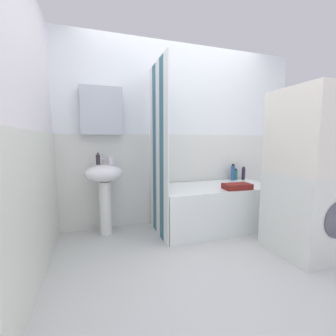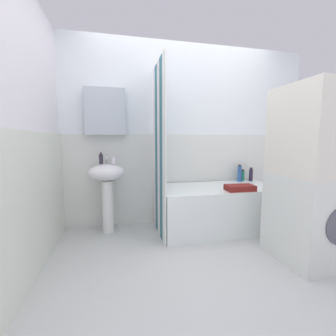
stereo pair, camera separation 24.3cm
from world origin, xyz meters
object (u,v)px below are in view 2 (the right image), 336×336
object	(u,v)px
toothbrush_cup	(114,160)
lotion_bottle	(242,176)
sink	(107,183)
bathtub	(218,208)
washer_dryer_stack	(313,176)
shampoo_bottle	(251,175)
body_wash_bottle	(239,173)
soap_dispenser	(101,159)
towel_folded	(240,188)

from	to	relation	value
toothbrush_cup	lotion_bottle	world-z (taller)	toothbrush_cup
sink	bathtub	xyz separation A→B (m)	(1.36, -0.19, -0.35)
sink	bathtub	distance (m)	1.41
bathtub	washer_dryer_stack	distance (m)	1.15
bathtub	toothbrush_cup	bearing A→B (deg)	171.85
toothbrush_cup	shampoo_bottle	bearing A→B (deg)	3.09
sink	lotion_bottle	size ratio (longest dim) A/B	5.09
sink	body_wash_bottle	xyz separation A→B (m)	(1.81, 0.09, 0.04)
sink	shampoo_bottle	distance (m)	2.00
body_wash_bottle	sink	bearing A→B (deg)	-177.12
soap_dispenser	washer_dryer_stack	size ratio (longest dim) A/B	0.09
lotion_bottle	soap_dispenser	bearing A→B (deg)	-177.61
soap_dispenser	towel_folded	xyz separation A→B (m)	(1.57, -0.48, -0.33)
lotion_bottle	towel_folded	size ratio (longest dim) A/B	0.51
sink	washer_dryer_stack	distance (m)	2.17
soap_dispenser	towel_folded	size ratio (longest dim) A/B	0.44
shampoo_bottle	washer_dryer_stack	world-z (taller)	washer_dryer_stack
shampoo_bottle	washer_dryer_stack	bearing A→B (deg)	-96.00
bathtub	towel_folded	size ratio (longest dim) A/B	4.58
lotion_bottle	shampoo_bottle	bearing A→B (deg)	-9.35
soap_dispenser	shampoo_bottle	size ratio (longest dim) A/B	0.74
body_wash_bottle	washer_dryer_stack	bearing A→B (deg)	-86.79
sink	washer_dryer_stack	size ratio (longest dim) A/B	0.52
soap_dispenser	body_wash_bottle	distance (m)	1.89
shampoo_bottle	sink	bearing A→B (deg)	-177.16
soap_dispenser	washer_dryer_stack	distance (m)	2.23
soap_dispenser	bathtub	world-z (taller)	soap_dispenser
bathtub	washer_dryer_stack	world-z (taller)	washer_dryer_stack
sink	bathtub	bearing A→B (deg)	-7.84
bathtub	towel_folded	xyz separation A→B (m)	(0.15, -0.26, 0.30)
toothbrush_cup	body_wash_bottle	world-z (taller)	toothbrush_cup
bathtub	towel_folded	distance (m)	0.43
soap_dispenser	towel_folded	distance (m)	1.67
toothbrush_cup	bathtub	distance (m)	1.43
bathtub	washer_dryer_stack	bearing A→B (deg)	-59.57
soap_dispenser	body_wash_bottle	bearing A→B (deg)	1.62
shampoo_bottle	towel_folded	xyz separation A→B (m)	(-0.49, -0.54, -0.06)
lotion_bottle	body_wash_bottle	bearing A→B (deg)	-156.53
body_wash_bottle	lotion_bottle	bearing A→B (deg)	23.47
body_wash_bottle	towel_folded	size ratio (longest dim) A/B	0.74
sink	towel_folded	bearing A→B (deg)	-16.46
soap_dispenser	toothbrush_cup	xyz separation A→B (m)	(0.15, -0.04, -0.02)
toothbrush_cup	lotion_bottle	size ratio (longest dim) A/B	0.54
bathtub	lotion_bottle	xyz separation A→B (m)	(0.52, 0.31, 0.35)
sink	toothbrush_cup	world-z (taller)	toothbrush_cup
toothbrush_cup	bathtub	xyz separation A→B (m)	(1.27, -0.18, -0.61)
sink	toothbrush_cup	bearing A→B (deg)	-3.05
bathtub	washer_dryer_stack	size ratio (longest dim) A/B	0.92
toothbrush_cup	towel_folded	bearing A→B (deg)	-17.21
washer_dryer_stack	bathtub	bearing A→B (deg)	120.43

